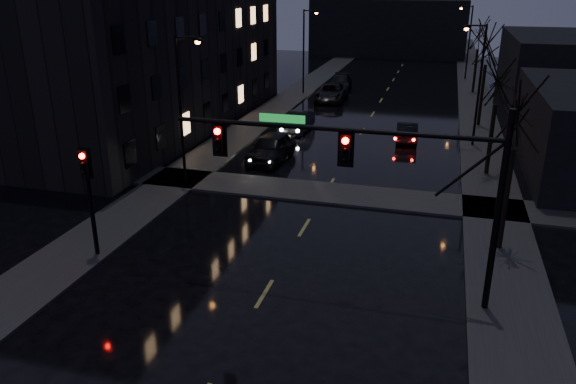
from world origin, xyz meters
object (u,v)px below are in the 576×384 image
Objects in this scene: oncoming_car_a at (271,148)px; oncoming_car_b at (297,122)px; oncoming_car_d at (341,83)px; lead_car at (407,132)px; oncoming_car_c at (331,93)px.

oncoming_car_a reaches higher than oncoming_car_b.
lead_car is (8.01, -18.10, -0.06)m from oncoming_car_d.
oncoming_car_d is 1.23× the size of lead_car.
oncoming_car_c is at bearing 93.55° from oncoming_car_a.
oncoming_car_b is at bearing -93.61° from oncoming_car_c.
oncoming_car_a is at bearing -92.56° from oncoming_car_c.
oncoming_car_a is 25.01m from oncoming_car_d.
oncoming_car_d is (-0.20, 25.01, -0.12)m from oncoming_car_a.
lead_car is at bearing -0.53° from oncoming_car_b.
oncoming_car_c reaches higher than oncoming_car_b.
oncoming_car_c is 14.49m from lead_car.
oncoming_car_a is at bearing 37.26° from lead_car.
oncoming_car_c is at bearing 91.54° from oncoming_car_b.
oncoming_car_d is at bearing 92.55° from oncoming_car_b.
lead_car is (7.81, 6.90, -0.17)m from oncoming_car_a.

